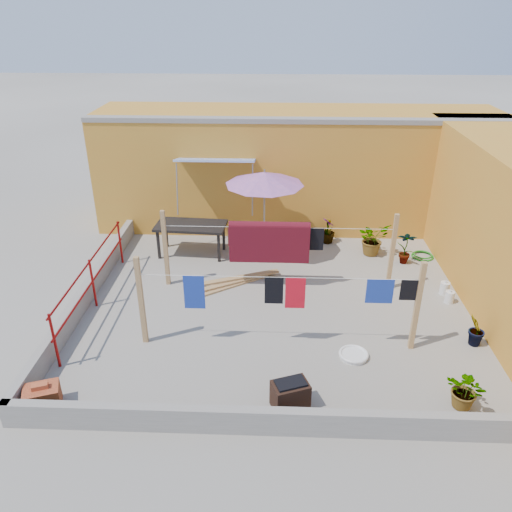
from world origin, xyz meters
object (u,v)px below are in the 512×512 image
Objects in this scene: outdoor_table at (191,227)px; brazier at (290,395)px; patio_umbrella at (265,179)px; white_basin at (354,355)px; brick_stack at (43,397)px; water_jug_b at (449,297)px; plant_back_a at (373,239)px; water_jug_a at (445,288)px; green_hose at (423,256)px.

outdoor_table reaches higher than brazier.
white_basin is at bearing -66.69° from patio_umbrella.
water_jug_b is (7.40, 3.44, -0.07)m from brick_stack.
patio_umbrella is 4.82m from white_basin.
brazier is at bearing -111.58° from plant_back_a.
outdoor_table is at bearing 131.24° from white_basin.
green_hose is (0.00, 1.82, -0.11)m from water_jug_a.
white_basin is at bearing 47.80° from brazier.
green_hose is at bearing 37.19° from brick_stack.
water_jug_a is at bearing 27.15° from brick_stack.
plant_back_a is (1.02, 4.28, 0.38)m from white_basin.
brazier is 1.21× the size of white_basin.
green_hose is at bearing 90.00° from water_jug_a.
plant_back_a reaches higher than white_basin.
brick_stack is 0.74× the size of plant_back_a.
brazier is at bearing -66.05° from outdoor_table.
outdoor_table reaches higher than green_hose.
outdoor_table is at bearing 163.31° from water_jug_a.
outdoor_table is at bearing -179.47° from green_hose.
brazier reaches higher than brick_stack.
plant_back_a is (2.21, 5.58, 0.18)m from brazier.
outdoor_table is 2.85× the size of brick_stack.
outdoor_table is at bearing -177.67° from plant_back_a.
brazier reaches higher than water_jug_b.
patio_umbrella is 4.93m from water_jug_b.
white_basin is 4.74m from green_hose.
patio_umbrella is 5.66m from brazier.
brick_stack is 0.97× the size of brazier.
plant_back_a is (6.12, 5.75, 0.23)m from brick_stack.
patio_umbrella is 3.47× the size of brazier.
patio_umbrella reaches higher than outdoor_table.
white_basin is at bearing -134.76° from water_jug_a.
outdoor_table is 5.93m from brazier.
water_jug_a is (3.49, 3.63, -0.10)m from brazier.
brick_stack is at bearing -155.08° from water_jug_b.
water_jug_a is 0.36m from water_jug_b.
water_jug_a is (4.04, -1.71, -1.91)m from patio_umbrella.
brick_stack is 1.94× the size of water_jug_a.
brazier is 2.01× the size of water_jug_a.
white_basin is at bearing -48.76° from outdoor_table.
green_hose is at bearing 0.53° from outdoor_table.
plant_back_a is at bearing 174.07° from green_hose.
brazier is 1.18× the size of green_hose.
water_jug_a reaches higher than water_jug_b.
outdoor_table reaches higher than brick_stack.
green_hose is at bearing -5.93° from plant_back_a.
white_basin is at bearing -103.44° from plant_back_a.
brazier is 6.01m from plant_back_a.
brazier is at bearing -132.20° from white_basin.
plant_back_a is at bearing 2.33° from outdoor_table.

